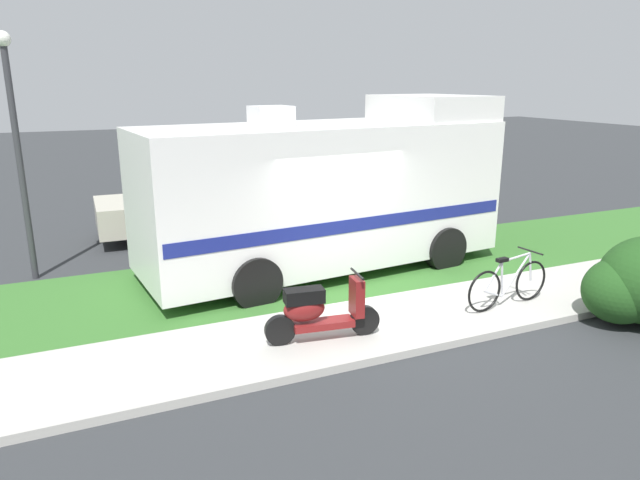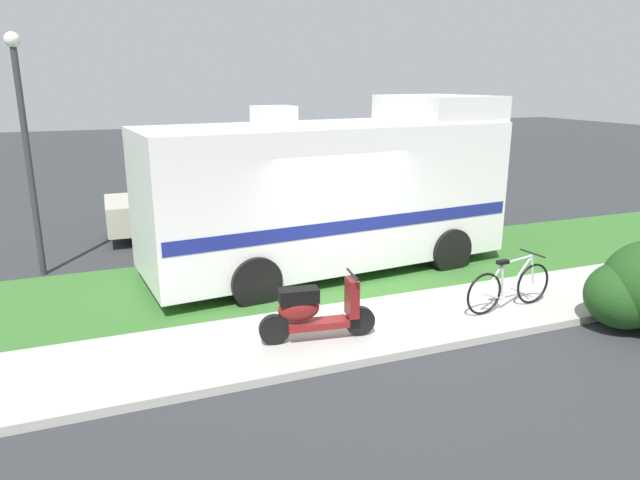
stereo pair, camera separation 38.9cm
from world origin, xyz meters
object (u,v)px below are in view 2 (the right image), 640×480
scooter (313,310)px  street_lamp_post (25,135)px  pickup_truck_near (244,193)px  motorhome_rv (331,191)px  bicycle (509,286)px  bottle_green (602,277)px

scooter → street_lamp_post: (-3.85, 4.99, 2.17)m
pickup_truck_near → street_lamp_post: street_lamp_post is taller
motorhome_rv → bicycle: 3.88m
bicycle → street_lamp_post: (-7.23, 5.05, 2.24)m
pickup_truck_near → bottle_green: size_ratio=18.56×
motorhome_rv → street_lamp_post: (-5.43, 1.81, 1.12)m
scooter → bottle_green: bearing=2.8°
scooter → motorhome_rv: bearing=63.6°
bicycle → street_lamp_post: street_lamp_post is taller
bicycle → bottle_green: size_ratio=5.95×
motorhome_rv → pickup_truck_near: (-0.79, 3.91, -0.69)m
pickup_truck_near → street_lamp_post: size_ratio=1.19×
scooter → bottle_green: (5.76, 0.28, -0.33)m
motorhome_rv → street_lamp_post: 5.83m
scooter → bicycle: scooter is taller
motorhome_rv → pickup_truck_near: size_ratio=1.33×
scooter → street_lamp_post: 6.67m
scooter → bicycle: size_ratio=0.97×
motorhome_rv → bottle_green: bearing=-34.7°
bottle_green → street_lamp_post: bearing=153.9°
motorhome_rv → scooter: size_ratio=4.27×
motorhome_rv → pickup_truck_near: motorhome_rv is taller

